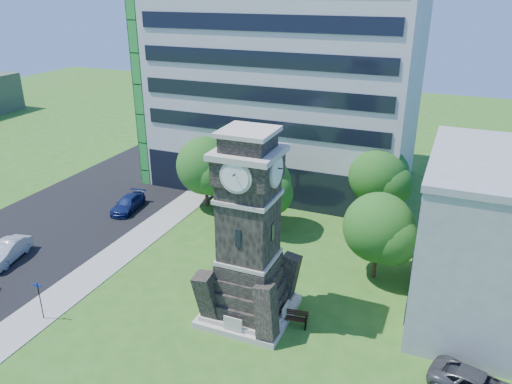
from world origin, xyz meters
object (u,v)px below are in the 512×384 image
at_px(clock_tower, 249,241).
at_px(street_sign, 40,297).
at_px(car_street_mid, 7,252).
at_px(park_bench, 292,317).
at_px(car_street_north, 128,204).

bearing_deg(clock_tower, street_sign, -154.81).
xyz_separation_m(clock_tower, car_street_mid, (-19.74, -0.99, -4.53)).
bearing_deg(park_bench, clock_tower, 172.34).
xyz_separation_m(car_street_mid, park_bench, (22.63, 1.03, -0.22)).
distance_m(car_street_mid, street_sign, 9.21).
height_order(clock_tower, car_street_mid, clock_tower).
relative_size(car_street_mid, street_sign, 1.70).
height_order(car_street_mid, park_bench, car_street_mid).
xyz_separation_m(car_street_mid, street_sign, (7.95, -4.55, 0.92)).
distance_m(clock_tower, park_bench, 5.56).
xyz_separation_m(car_street_mid, car_street_north, (2.96, 11.24, -0.09)).
bearing_deg(car_street_north, clock_tower, -38.89).
bearing_deg(car_street_mid, clock_tower, -10.17).
distance_m(car_street_north, park_bench, 22.15).
bearing_deg(car_street_north, park_bench, -34.92).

